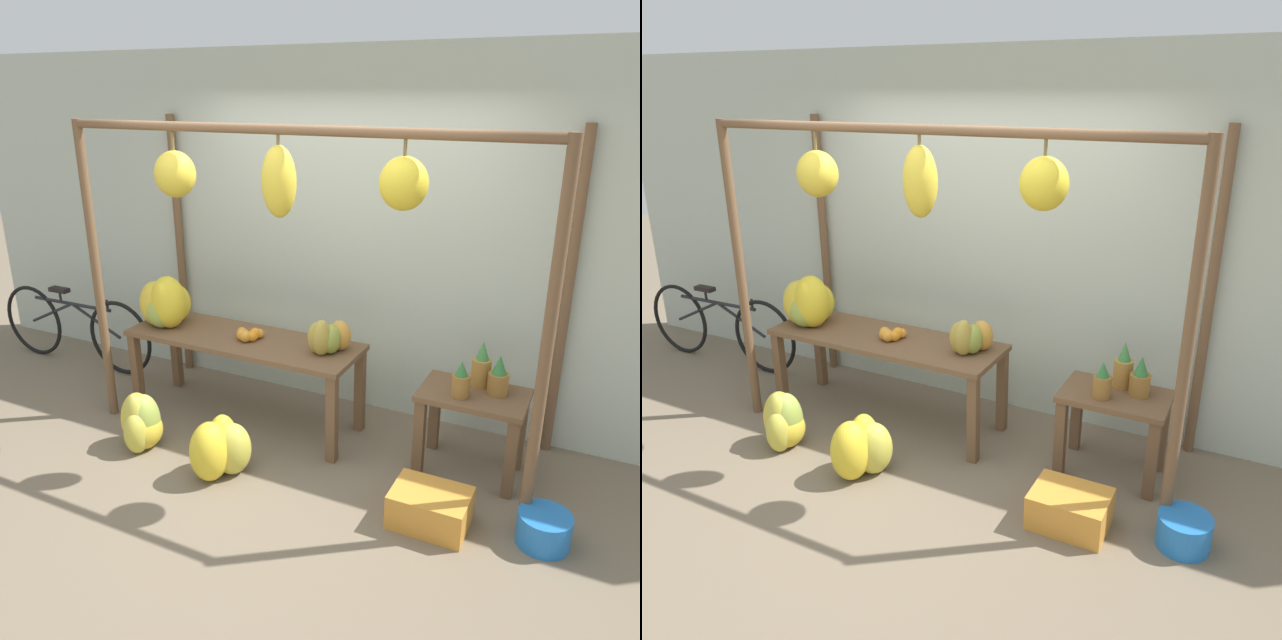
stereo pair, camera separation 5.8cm
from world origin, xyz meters
TOP-DOWN VIEW (x-y plane):
  - ground_plane at (0.00, 0.00)m, footprint 20.00×20.00m
  - shop_wall_back at (0.00, 1.49)m, footprint 8.00×0.08m
  - stall_awning at (-0.02, 0.59)m, footprint 3.32×1.16m
  - display_table_main at (-0.60, 0.80)m, footprint 1.85×0.60m
  - display_table_side at (1.17, 0.87)m, footprint 0.70×0.47m
  - banana_pile_on_table at (-1.31, 0.76)m, footprint 0.55×0.46m
  - orange_pile at (-0.54, 0.78)m, footprint 0.21×0.19m
  - pineapple_cluster at (1.21, 0.91)m, footprint 0.34×0.35m
  - banana_pile_ground_left at (-1.06, 0.10)m, footprint 0.38×0.39m
  - banana_pile_ground_right at (-0.34, 0.08)m, footprint 0.41×0.46m
  - fruit_crate_white at (1.10, 0.20)m, footprint 0.46×0.34m
  - blue_bucket at (1.75, 0.32)m, footprint 0.31×0.31m
  - parked_bicycle at (-2.63, 1.01)m, footprint 1.80×0.08m
  - papaya_pile at (0.12, 0.82)m, footprint 0.30×0.32m

SIDE VIEW (x-z plane):
  - ground_plane at x=0.00m, z-range 0.00..0.00m
  - blue_bucket at x=1.75m, z-range 0.00..0.20m
  - fruit_crate_white at x=1.10m, z-range 0.00..0.23m
  - banana_pile_ground_left at x=-1.06m, z-range -0.03..0.41m
  - banana_pile_ground_right at x=-0.34m, z-range -0.02..0.41m
  - parked_bicycle at x=-2.63m, z-range 0.00..0.74m
  - display_table_side at x=1.17m, z-range 0.14..0.74m
  - display_table_main at x=-0.60m, z-range 0.25..0.96m
  - pineapple_cluster at x=1.21m, z-range 0.56..0.88m
  - orange_pile at x=-0.54m, z-range 0.70..0.79m
  - papaya_pile at x=0.12m, z-range 0.69..0.96m
  - banana_pile_on_table at x=-1.31m, z-range 0.67..1.09m
  - shop_wall_back at x=0.00m, z-range 0.00..2.80m
  - stall_awning at x=-0.02m, z-range 0.54..2.84m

